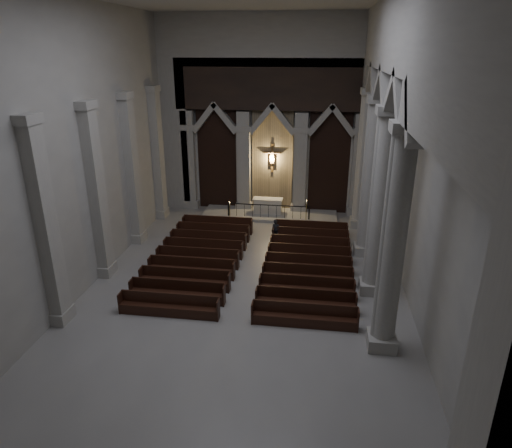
# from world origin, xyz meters

# --- Properties ---
(room) EXTENTS (24.00, 24.10, 12.00)m
(room) POSITION_xyz_m (0.00, 0.00, 7.60)
(room) COLOR gray
(room) RESTS_ON ground
(sanctuary_wall) EXTENTS (14.00, 0.77, 12.00)m
(sanctuary_wall) POSITION_xyz_m (0.00, 11.54, 6.62)
(sanctuary_wall) COLOR #A9A69D
(sanctuary_wall) RESTS_ON ground
(right_arcade) EXTENTS (1.00, 24.00, 12.00)m
(right_arcade) POSITION_xyz_m (5.50, 1.33, 7.83)
(right_arcade) COLOR #A9A69D
(right_arcade) RESTS_ON ground
(left_pilasters) EXTENTS (0.60, 13.00, 8.03)m
(left_pilasters) POSITION_xyz_m (-6.75, 3.50, 3.91)
(left_pilasters) COLOR #A9A69D
(left_pilasters) RESTS_ON ground
(sanctuary_step) EXTENTS (8.50, 2.60, 0.15)m
(sanctuary_step) POSITION_xyz_m (0.00, 10.60, 0.07)
(sanctuary_step) COLOR #A9A69D
(sanctuary_step) RESTS_ON ground
(altar) EXTENTS (1.88, 0.75, 0.96)m
(altar) POSITION_xyz_m (-0.13, 10.68, 0.63)
(altar) COLOR beige
(altar) RESTS_ON sanctuary_step
(altar_rail) EXTENTS (5.13, 0.09, 1.01)m
(altar_rail) POSITION_xyz_m (0.00, 9.85, 0.67)
(altar_rail) COLOR black
(altar_rail) RESTS_ON ground
(candle_stand_left) EXTENTS (0.21, 0.21, 1.22)m
(candle_stand_left) POSITION_xyz_m (-2.34, 9.32, 0.33)
(candle_stand_left) COLOR olive
(candle_stand_left) RESTS_ON ground
(candle_stand_right) EXTENTS (0.24, 0.24, 1.42)m
(candle_stand_right) POSITION_xyz_m (2.34, 9.71, 0.39)
(candle_stand_right) COLOR olive
(candle_stand_right) RESTS_ON ground
(pews) EXTENTS (9.50, 9.39, 0.91)m
(pews) POSITION_xyz_m (0.00, 2.94, 0.30)
(pews) COLOR black
(pews) RESTS_ON ground
(worshipper) EXTENTS (0.49, 0.34, 1.29)m
(worshipper) POSITION_xyz_m (0.79, 6.45, 0.65)
(worshipper) COLOR black
(worshipper) RESTS_ON ground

